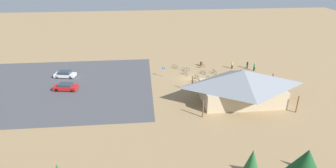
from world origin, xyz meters
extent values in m
plane|color=#9E7F56|center=(0.00, 0.00, 0.00)|extent=(160.00, 160.00, 0.00)
cube|color=#4C4C51|center=(26.98, 1.53, 0.03)|extent=(37.77, 28.50, 0.05)
cube|color=#C6B28E|center=(-7.07, 10.39, 1.50)|extent=(13.47, 7.43, 2.99)
pyramid|color=gray|center=(-7.07, 10.39, 4.39)|extent=(15.69, 9.66, 2.80)
cylinder|color=brown|center=(-14.75, 5.73, 1.50)|extent=(0.20, 0.20, 2.99)
cylinder|color=brown|center=(0.61, 5.73, 1.50)|extent=(0.20, 0.20, 2.99)
cylinder|color=brown|center=(-14.75, 15.06, 1.50)|extent=(0.20, 0.20, 2.99)
cylinder|color=brown|center=(0.61, 15.06, 1.50)|extent=(0.20, 0.20, 2.99)
cylinder|color=brown|center=(-3.75, -7.16, 0.45)|extent=(0.60, 0.60, 0.90)
cylinder|color=#99999E|center=(5.43, -1.59, 1.10)|extent=(0.08, 0.08, 2.20)
cube|color=#1959B2|center=(5.43, -1.59, 1.90)|extent=(0.56, 0.04, 0.40)
cone|color=#194C23|center=(-6.23, 31.52, 4.11)|extent=(3.91, 3.91, 3.66)
torus|color=black|center=(-8.35, -0.39, 0.33)|extent=(0.33, 0.60, 0.65)
torus|color=black|center=(-7.88, 0.54, 0.33)|extent=(0.33, 0.60, 0.65)
cylinder|color=black|center=(-8.11, 0.08, 0.43)|extent=(0.46, 0.87, 0.04)
cylinder|color=black|center=(-8.19, -0.09, 0.53)|extent=(0.04, 0.04, 0.40)
cube|color=black|center=(-8.19, -0.09, 0.73)|extent=(0.16, 0.21, 0.05)
cylinder|color=black|center=(-7.92, 0.45, 0.54)|extent=(0.04, 0.04, 0.43)
cylinder|color=black|center=(-7.92, 0.45, 0.75)|extent=(0.44, 0.25, 0.03)
torus|color=black|center=(-2.84, -2.69, 0.33)|extent=(0.42, 0.56, 0.66)
torus|color=black|center=(-3.43, -1.87, 0.33)|extent=(0.42, 0.56, 0.66)
cylinder|color=#2347B7|center=(-3.13, -2.28, 0.44)|extent=(0.56, 0.77, 0.04)
cylinder|color=#2347B7|center=(-3.03, -2.43, 0.50)|extent=(0.04, 0.04, 0.35)
cube|color=black|center=(-3.03, -2.43, 0.68)|extent=(0.18, 0.21, 0.05)
cylinder|color=#2347B7|center=(-3.37, -1.95, 0.57)|extent=(0.04, 0.04, 0.49)
cylinder|color=black|center=(-3.37, -1.95, 0.82)|extent=(0.41, 0.30, 0.03)
torus|color=black|center=(2.75, -6.53, 0.36)|extent=(0.45, 0.61, 0.72)
torus|color=black|center=(2.14, -5.69, 0.36)|extent=(0.45, 0.61, 0.72)
cylinder|color=#1E7F38|center=(2.44, -6.11, 0.48)|extent=(0.59, 0.79, 0.04)
cylinder|color=#1E7F38|center=(2.55, -6.26, 0.56)|extent=(0.04, 0.04, 0.40)
cube|color=black|center=(2.55, -6.26, 0.76)|extent=(0.18, 0.21, 0.05)
cylinder|color=#1E7F38|center=(2.20, -5.78, 0.62)|extent=(0.04, 0.04, 0.52)
cylinder|color=black|center=(2.20, -5.78, 0.88)|extent=(0.41, 0.31, 0.03)
torus|color=black|center=(-3.10, -5.96, 0.33)|extent=(0.66, 0.15, 0.66)
torus|color=black|center=(-4.06, -6.12, 0.33)|extent=(0.66, 0.15, 0.66)
cylinder|color=yellow|center=(-3.58, -6.04, 0.44)|extent=(0.89, 0.18, 0.04)
cylinder|color=yellow|center=(-3.41, -6.01, 0.54)|extent=(0.04, 0.04, 0.41)
cube|color=black|center=(-3.41, -6.01, 0.75)|extent=(0.21, 0.11, 0.05)
cylinder|color=yellow|center=(-3.97, -6.10, 0.56)|extent=(0.04, 0.04, 0.46)
cylinder|color=black|center=(-3.97, -6.10, 0.80)|extent=(0.11, 0.48, 0.03)
torus|color=black|center=(0.48, -1.73, 0.35)|extent=(0.37, 0.63, 0.70)
torus|color=black|center=(0.96, -2.63, 0.35)|extent=(0.37, 0.63, 0.70)
cylinder|color=#B7B7BC|center=(0.72, -2.18, 0.47)|extent=(0.48, 0.85, 0.04)
cylinder|color=#B7B7BC|center=(0.63, -2.01, 0.57)|extent=(0.04, 0.04, 0.43)
cube|color=black|center=(0.63, -2.01, 0.78)|extent=(0.17, 0.21, 0.05)
cylinder|color=#B7B7BC|center=(0.92, -2.54, 0.56)|extent=(0.04, 0.04, 0.43)
cylinder|color=black|center=(0.92, -2.54, 0.78)|extent=(0.44, 0.26, 0.03)
torus|color=black|center=(-1.59, 0.32, 0.33)|extent=(0.37, 0.58, 0.66)
torus|color=black|center=(-1.10, -0.52, 0.33)|extent=(0.37, 0.58, 0.66)
cylinder|color=red|center=(-1.35, -0.10, 0.44)|extent=(0.49, 0.79, 0.04)
cylinder|color=red|center=(-1.43, 0.05, 0.53)|extent=(0.04, 0.04, 0.41)
cube|color=black|center=(-1.43, 0.05, 0.73)|extent=(0.17, 0.21, 0.05)
cylinder|color=red|center=(-1.15, -0.43, 0.56)|extent=(0.04, 0.04, 0.47)
cylinder|color=black|center=(-1.15, -0.43, 0.80)|extent=(0.43, 0.27, 0.03)
torus|color=black|center=(-5.43, -2.78, 0.37)|extent=(0.27, 0.72, 0.74)
torus|color=black|center=(-5.76, -1.81, 0.37)|extent=(0.27, 0.72, 0.74)
cylinder|color=#722D9E|center=(-5.60, -2.29, 0.49)|extent=(0.33, 0.90, 0.04)
cylinder|color=#722D9E|center=(-5.54, -2.47, 0.61)|extent=(0.04, 0.04, 0.47)
cube|color=black|center=(-5.54, -2.47, 0.84)|extent=(0.14, 0.22, 0.05)
cylinder|color=#722D9E|center=(-5.73, -1.91, 0.60)|extent=(0.04, 0.04, 0.46)
cylinder|color=black|center=(-5.73, -1.91, 0.83)|extent=(0.47, 0.18, 0.03)
torus|color=black|center=(-3.59, 0.63, 0.37)|extent=(0.48, 0.62, 0.75)
torus|color=black|center=(-2.97, 1.47, 0.37)|extent=(0.48, 0.62, 0.75)
cylinder|color=orange|center=(-3.28, 1.05, 0.50)|extent=(0.60, 0.79, 0.04)
cylinder|color=orange|center=(-3.39, 0.90, 0.60)|extent=(0.04, 0.04, 0.46)
cube|color=black|center=(-3.39, 0.90, 0.83)|extent=(0.18, 0.21, 0.05)
cylinder|color=orange|center=(-3.03, 1.39, 0.64)|extent=(0.04, 0.04, 0.53)
cylinder|color=black|center=(-3.03, 1.39, 0.90)|extent=(0.40, 0.31, 0.03)
torus|color=black|center=(-0.79, 1.39, 0.36)|extent=(0.58, 0.50, 0.73)
torus|color=black|center=(-0.02, 2.04, 0.36)|extent=(0.58, 0.50, 0.73)
cylinder|color=silver|center=(-0.40, 1.71, 0.49)|extent=(0.73, 0.62, 0.04)
cylinder|color=silver|center=(-0.54, 1.60, 0.56)|extent=(0.04, 0.04, 0.39)
cube|color=black|center=(-0.54, 1.60, 0.75)|extent=(0.20, 0.19, 0.05)
cylinder|color=silver|center=(-0.10, 1.97, 0.58)|extent=(0.04, 0.04, 0.43)
cylinder|color=black|center=(-0.10, 1.97, 0.79)|extent=(0.33, 0.39, 0.03)
torus|color=black|center=(-6.50, 0.43, 0.34)|extent=(0.05, 0.69, 0.69)
torus|color=black|center=(-6.52, 1.51, 0.34)|extent=(0.05, 0.69, 0.69)
cylinder|color=#197A7F|center=(-6.51, 0.97, 0.46)|extent=(0.05, 0.99, 0.04)
cylinder|color=#197A7F|center=(-6.50, 0.78, 0.53)|extent=(0.04, 0.04, 0.36)
cube|color=black|center=(-6.50, 0.78, 0.71)|extent=(0.08, 0.20, 0.05)
cylinder|color=#197A7F|center=(-6.51, 1.40, 0.57)|extent=(0.04, 0.04, 0.44)
cylinder|color=black|center=(-6.51, 1.40, 0.79)|extent=(0.48, 0.04, 0.03)
torus|color=black|center=(-11.28, -1.20, 0.32)|extent=(0.10, 0.65, 0.65)
torus|color=black|center=(-11.38, -2.24, 0.32)|extent=(0.10, 0.65, 0.65)
cylinder|color=black|center=(-11.33, -1.72, 0.43)|extent=(0.13, 0.96, 0.04)
cylinder|color=black|center=(-11.32, -1.53, 0.50)|extent=(0.04, 0.04, 0.35)
cube|color=black|center=(-11.32, -1.53, 0.67)|extent=(0.10, 0.21, 0.05)
cylinder|color=black|center=(-11.37, -2.13, 0.54)|extent=(0.04, 0.04, 0.42)
cylinder|color=black|center=(-11.37, -2.13, 0.75)|extent=(0.48, 0.08, 0.03)
torus|color=black|center=(-0.17, -4.17, 0.36)|extent=(0.70, 0.25, 0.73)
torus|color=black|center=(0.80, -4.47, 0.36)|extent=(0.70, 0.25, 0.73)
cylinder|color=#2347B7|center=(0.32, -4.32, 0.48)|extent=(0.91, 0.31, 0.04)
cylinder|color=#2347B7|center=(0.14, -4.26, 0.55)|extent=(0.04, 0.04, 0.38)
cube|color=black|center=(0.14, -4.26, 0.74)|extent=(0.21, 0.14, 0.05)
cylinder|color=#2347B7|center=(0.71, -4.44, 0.59)|extent=(0.04, 0.04, 0.46)
cylinder|color=black|center=(0.71, -4.44, 0.82)|extent=(0.17, 0.47, 0.03)
cube|color=red|center=(24.22, 3.10, 0.60)|extent=(4.56, 2.52, 0.65)
cube|color=#2D3842|center=(24.22, 3.10, 1.15)|extent=(2.65, 1.99, 0.46)
cylinder|color=black|center=(25.80, 3.65, 0.37)|extent=(0.67, 0.32, 0.64)
cylinder|color=black|center=(25.53, 2.06, 0.37)|extent=(0.67, 0.32, 0.64)
cylinder|color=black|center=(22.90, 4.14, 0.37)|extent=(0.67, 0.32, 0.64)
cylinder|color=black|center=(22.64, 2.55, 0.37)|extent=(0.67, 0.32, 0.64)
cube|color=white|center=(25.81, -3.20, 0.56)|extent=(4.51, 2.59, 0.58)
cube|color=#2D3842|center=(25.81, -3.20, 1.13)|extent=(2.63, 2.05, 0.56)
cylinder|color=black|center=(27.38, -2.62, 0.37)|extent=(0.67, 0.33, 0.64)
cylinder|color=black|center=(27.09, -4.27, 0.37)|extent=(0.67, 0.33, 0.64)
cylinder|color=black|center=(24.53, -2.13, 0.37)|extent=(0.67, 0.33, 0.64)
cylinder|color=black|center=(24.25, -3.77, 0.37)|extent=(0.67, 0.33, 0.64)
cube|color=#2D3347|center=(-10.28, -4.83, 0.42)|extent=(0.39, 0.36, 0.83)
cylinder|color=yellow|center=(-10.28, -4.83, 1.15)|extent=(0.36, 0.36, 0.64)
sphere|color=tan|center=(-10.28, -4.83, 1.59)|extent=(0.24, 0.24, 0.24)
cube|color=#2D3347|center=(-13.73, -4.67, 0.45)|extent=(0.37, 0.31, 0.90)
cylinder|color=black|center=(-13.73, -4.67, 1.18)|extent=(0.36, 0.36, 0.56)
sphere|color=tan|center=(-13.73, -4.67, 1.58)|extent=(0.24, 0.24, 0.24)
cube|color=#2D3347|center=(-14.73, -3.08, 0.47)|extent=(0.40, 0.39, 0.93)
cylinder|color=green|center=(-14.73, -3.08, 1.26)|extent=(0.36, 0.36, 0.66)
sphere|color=tan|center=(-14.73, -3.08, 1.71)|extent=(0.24, 0.24, 0.24)
camera|label=1|loc=(9.61, 52.17, 23.14)|focal=29.93mm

